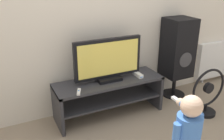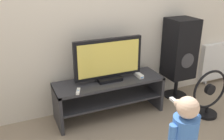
{
  "view_description": "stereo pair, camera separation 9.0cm",
  "coord_description": "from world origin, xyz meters",
  "views": [
    {
      "loc": [
        -1.11,
        -2.19,
        1.64
      ],
      "look_at": [
        0.0,
        0.12,
        0.61
      ],
      "focal_mm": 40.0,
      "sensor_mm": 36.0,
      "label": 1
    },
    {
      "loc": [
        -1.03,
        -2.22,
        1.64
      ],
      "look_at": [
        0.0,
        0.12,
        0.61
      ],
      "focal_mm": 40.0,
      "sensor_mm": 36.0,
      "label": 2
    }
  ],
  "objects": [
    {
      "name": "ground_plane",
      "position": [
        0.0,
        0.0,
        0.0
      ],
      "size": [
        16.0,
        16.0,
        0.0
      ],
      "primitive_type": "plane",
      "color": "gray"
    },
    {
      "name": "wall_back",
      "position": [
        0.0,
        0.49,
        1.3
      ],
      "size": [
        10.0,
        0.06,
        2.6
      ],
      "color": "silver",
      "rests_on": "ground_plane"
    },
    {
      "name": "tv_stand",
      "position": [
        0.0,
        0.21,
        0.31
      ],
      "size": [
        1.28,
        0.41,
        0.45
      ],
      "color": "#2D2D33",
      "rests_on": "ground_plane"
    },
    {
      "name": "television",
      "position": [
        0.0,
        0.22,
        0.69
      ],
      "size": [
        0.8,
        0.2,
        0.49
      ],
      "color": "black",
      "rests_on": "tv_stand"
    },
    {
      "name": "game_console",
      "position": [
        0.36,
        0.16,
        0.47
      ],
      "size": [
        0.06,
        0.17,
        0.04
      ],
      "color": "white",
      "rests_on": "tv_stand"
    },
    {
      "name": "remote_primary",
      "position": [
        -0.42,
        0.06,
        0.46
      ],
      "size": [
        0.08,
        0.13,
        0.03
      ],
      "color": "white",
      "rests_on": "tv_stand"
    },
    {
      "name": "child",
      "position": [
        0.13,
        -0.97,
        0.46
      ],
      "size": [
        0.3,
        0.45,
        0.79
      ],
      "color": "#3F4C72",
      "rests_on": "ground_plane"
    },
    {
      "name": "speaker_tower",
      "position": [
        1.03,
        0.27,
        0.67
      ],
      "size": [
        0.35,
        0.34,
        1.08
      ],
      "color": "black",
      "rests_on": "ground_plane"
    },
    {
      "name": "floor_fan",
      "position": [
        1.07,
        -0.29,
        0.26
      ],
      "size": [
        0.48,
        0.25,
        0.59
      ],
      "color": "black",
      "rests_on": "ground_plane"
    },
    {
      "name": "radiator",
      "position": [
        1.99,
        0.42,
        0.34
      ],
      "size": [
        0.81,
        0.08,
        0.62
      ],
      "color": "white",
      "rests_on": "ground_plane"
    }
  ]
}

